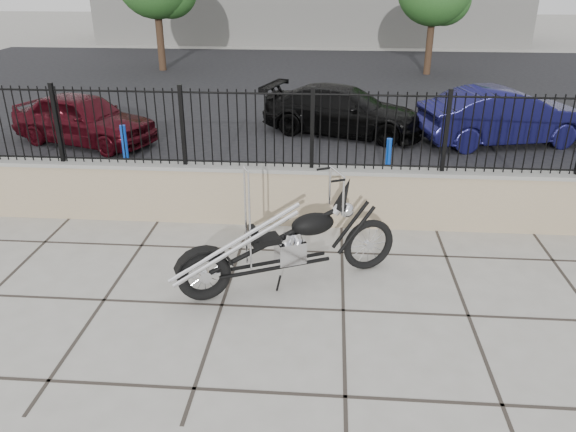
# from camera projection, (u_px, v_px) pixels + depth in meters

# --- Properties ---
(ground_plane) EXTENTS (90.00, 90.00, 0.00)m
(ground_plane) POSITION_uv_depth(u_px,v_px,m) (222.00, 305.00, 6.95)
(ground_plane) COLOR #99968E
(ground_plane) RESTS_ON ground
(parking_lot) EXTENTS (30.00, 30.00, 0.00)m
(parking_lot) POSITION_uv_depth(u_px,v_px,m) (292.00, 93.00, 18.31)
(parking_lot) COLOR black
(parking_lot) RESTS_ON ground
(retaining_wall) EXTENTS (14.00, 0.36, 0.96)m
(retaining_wall) POSITION_uv_depth(u_px,v_px,m) (249.00, 194.00, 9.02)
(retaining_wall) COLOR gray
(retaining_wall) RESTS_ON ground_plane
(iron_fence) EXTENTS (14.00, 0.08, 1.20)m
(iron_fence) POSITION_uv_depth(u_px,v_px,m) (247.00, 129.00, 8.58)
(iron_fence) COLOR black
(iron_fence) RESTS_ON retaining_wall
(chopper_motorcycle) EXTENTS (2.79, 1.62, 1.70)m
(chopper_motorcycle) POSITION_uv_depth(u_px,v_px,m) (286.00, 226.00, 7.06)
(chopper_motorcycle) COLOR black
(chopper_motorcycle) RESTS_ON ground_plane
(car_red) EXTENTS (3.74, 2.47, 1.18)m
(car_red) POSITION_uv_depth(u_px,v_px,m) (84.00, 119.00, 12.95)
(car_red) COLOR #3F0911
(car_red) RESTS_ON parking_lot
(car_black) EXTENTS (4.29, 2.74, 1.16)m
(car_black) POSITION_uv_depth(u_px,v_px,m) (344.00, 111.00, 13.72)
(car_black) COLOR black
(car_black) RESTS_ON parking_lot
(car_blue) EXTENTS (4.12, 2.23, 1.29)m
(car_blue) POSITION_uv_depth(u_px,v_px,m) (506.00, 117.00, 12.92)
(car_blue) COLOR #11113F
(car_blue) RESTS_ON parking_lot
(bollard_a) EXTENTS (0.13, 0.13, 0.95)m
(bollard_a) POSITION_uv_depth(u_px,v_px,m) (125.00, 148.00, 11.26)
(bollard_a) COLOR #0C1FBD
(bollard_a) RESTS_ON ground_plane
(bollard_b) EXTENTS (0.11, 0.11, 0.87)m
(bollard_b) POSITION_uv_depth(u_px,v_px,m) (388.00, 161.00, 10.69)
(bollard_b) COLOR blue
(bollard_b) RESTS_ON ground_plane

